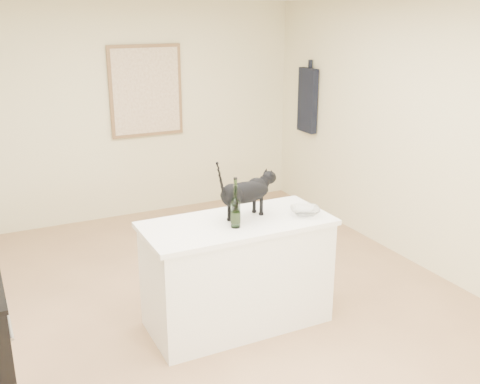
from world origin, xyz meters
name	(u,v)px	position (x,y,z in m)	size (l,w,h in m)	color
floor	(217,313)	(0.00, 0.00, 0.00)	(5.50, 5.50, 0.00)	tan
wall_back	(122,113)	(0.00, 2.75, 1.30)	(4.50, 4.50, 0.00)	beige
wall_right	(429,140)	(2.25, 0.00, 1.30)	(5.50, 5.50, 0.00)	beige
island_base	(237,275)	(0.10, -0.20, 0.43)	(1.44, 0.67, 0.86)	white
island_top	(237,224)	(0.10, -0.20, 0.88)	(1.50, 0.70, 0.04)	white
artwork_frame	(146,91)	(0.30, 2.72, 1.55)	(0.90, 0.03, 1.10)	brown
artwork_canvas	(147,91)	(0.30, 2.70, 1.55)	(0.82, 0.00, 1.02)	beige
hanging_garment	(308,100)	(2.19, 2.05, 1.40)	(0.08, 0.34, 0.80)	black
black_cat	(245,195)	(0.18, -0.16, 1.09)	(0.55, 0.16, 0.38)	black
wine_bottle	(235,206)	(0.03, -0.31, 1.07)	(0.07, 0.07, 0.35)	#255421
glass_bowl	(305,211)	(0.66, -0.31, 0.93)	(0.24, 0.24, 0.06)	silver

